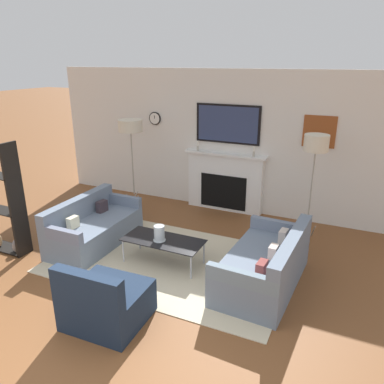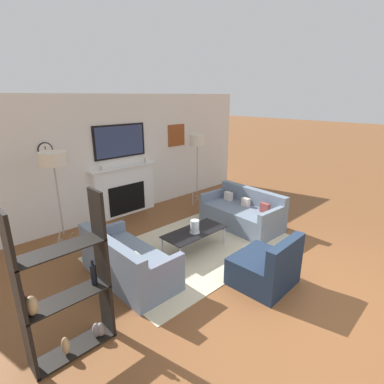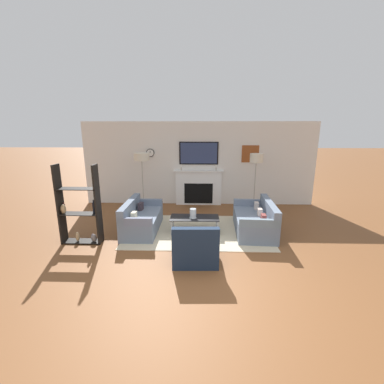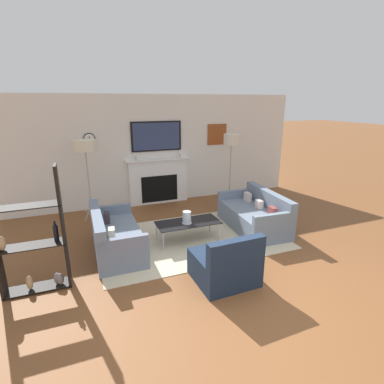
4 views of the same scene
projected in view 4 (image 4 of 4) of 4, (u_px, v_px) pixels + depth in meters
The scene contains 11 objects.
ground_plane at pixel (252, 309), 3.81m from camera, with size 60.00×60.00×0.00m, color brown.
fireplace_wall at pixel (157, 155), 7.55m from camera, with size 7.57×0.28×2.70m.
area_rug at pixel (191, 238), 5.77m from camera, with size 3.45×2.22×0.01m.
couch_left at pixel (115, 237), 5.21m from camera, with size 0.78×1.62×0.75m.
couch_right at pixel (255, 215), 6.18m from camera, with size 0.96×1.71×0.77m.
armchair at pixel (225, 265), 4.34m from camera, with size 0.87×0.82×0.79m.
coffee_table at pixel (188, 223), 5.57m from camera, with size 1.18×0.53×0.38m.
hurricane_candle at pixel (187, 218), 5.49m from camera, with size 0.18×0.18×0.23m.
floor_lamp_left at pixel (85, 147), 6.18m from camera, with size 0.46×0.46×1.78m.
floor_lamp_right at pixel (231, 141), 7.36m from camera, with size 0.38×0.38×1.77m.
shelf_unit at pixel (30, 240), 4.00m from camera, with size 0.87×0.28×1.76m.
Camera 4 is at (-1.87, -2.72, 2.55)m, focal length 28.00 mm.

